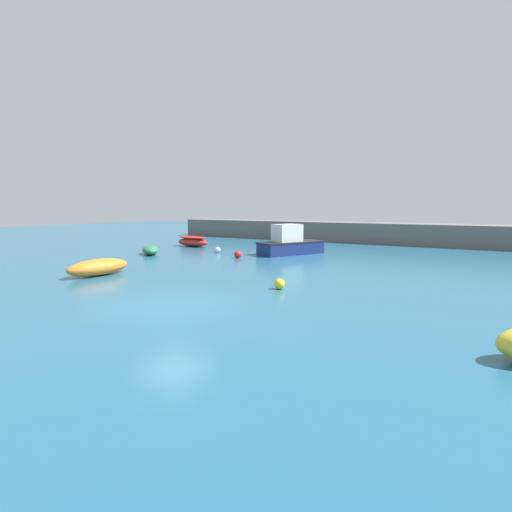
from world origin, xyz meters
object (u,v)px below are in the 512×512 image
at_px(motorboat_grey_hull, 290,244).
at_px(rowboat_with_red_cover, 193,241).
at_px(open_tender_yellow, 150,250).
at_px(rowboat_white_midwater, 98,267).
at_px(mooring_buoy_white, 218,250).
at_px(mooring_buoy_yellow, 279,284).
at_px(mooring_buoy_red, 238,254).

bearing_deg(motorboat_grey_hull, rowboat_with_red_cover, 111.62).
bearing_deg(rowboat_with_red_cover, open_tender_yellow, 103.81).
bearing_deg(rowboat_white_midwater, rowboat_with_red_cover, -154.89).
bearing_deg(rowboat_with_red_cover, mooring_buoy_white, 154.52).
height_order(rowboat_white_midwater, open_tender_yellow, rowboat_white_midwater).
relative_size(motorboat_grey_hull, mooring_buoy_yellow, 11.43).
height_order(motorboat_grey_hull, rowboat_white_midwater, motorboat_grey_hull).
height_order(open_tender_yellow, mooring_buoy_yellow, open_tender_yellow).
height_order(rowboat_white_midwater, rowboat_with_red_cover, rowboat_with_red_cover).
height_order(mooring_buoy_white, mooring_buoy_yellow, mooring_buoy_yellow).
height_order(motorboat_grey_hull, mooring_buoy_red, motorboat_grey_hull).
bearing_deg(mooring_buoy_yellow, mooring_buoy_white, 137.15).
bearing_deg(mooring_buoy_yellow, open_tender_yellow, 156.21).
relative_size(rowboat_white_midwater, open_tender_yellow, 1.24).
bearing_deg(open_tender_yellow, mooring_buoy_yellow, 17.64).
distance_m(open_tender_yellow, mooring_buoy_white, 4.98).
distance_m(mooring_buoy_white, mooring_buoy_yellow, 13.99).
distance_m(rowboat_with_red_cover, mooring_buoy_white, 5.38).
bearing_deg(motorboat_grey_hull, rowboat_white_midwater, -172.98).
bearing_deg(mooring_buoy_white, open_tender_yellow, -137.20).
bearing_deg(motorboat_grey_hull, mooring_buoy_yellow, -130.01).
relative_size(open_tender_yellow, mooring_buoy_yellow, 6.04).
xyz_separation_m(rowboat_white_midwater, mooring_buoy_red, (2.43, 9.33, -0.17)).
bearing_deg(mooring_buoy_yellow, motorboat_grey_hull, 113.98).
bearing_deg(motorboat_grey_hull, open_tender_yellow, 146.97).
relative_size(mooring_buoy_white, mooring_buoy_red, 0.87).
bearing_deg(mooring_buoy_white, motorboat_grey_hull, 20.30).
relative_size(open_tender_yellow, mooring_buoy_red, 5.61).
bearing_deg(open_tender_yellow, mooring_buoy_red, 53.90).
relative_size(motorboat_grey_hull, open_tender_yellow, 1.89).
relative_size(rowboat_white_midwater, mooring_buoy_white, 8.02).
bearing_deg(rowboat_white_midwater, open_tender_yellow, -147.10).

